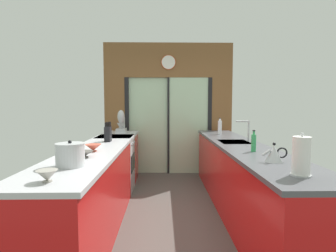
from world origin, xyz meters
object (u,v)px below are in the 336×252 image
stock_pot (70,155)px  soap_bottle_near (254,142)px  paper_towel_roll (301,156)px  oven_range (115,164)px  mixing_bowl_mid (84,154)px  kettle (274,154)px  knife_block (108,134)px  soap_bottle_far (220,127)px  mixing_bowl_far (93,148)px  stand_mixer (121,124)px  mixing_bowl_near (47,176)px

stock_pot → soap_bottle_near: size_ratio=1.00×
stock_pot → paper_towel_roll: 1.81m
oven_range → mixing_bowl_mid: size_ratio=4.99×
kettle → soap_bottle_near: soap_bottle_near is taller
oven_range → knife_block: size_ratio=3.27×
stock_pot → soap_bottle_near: 1.91m
stock_pot → soap_bottle_far: 3.02m
mixing_bowl_far → knife_block: 0.80m
soap_bottle_near → kettle: bearing=-89.8°
mixing_bowl_mid → paper_towel_roll: paper_towel_roll is taller
knife_block → kettle: size_ratio=1.20×
mixing_bowl_mid → mixing_bowl_far: mixing_bowl_far is taller
stand_mixer → soap_bottle_near: bearing=-49.0°
stand_mixer → mixing_bowl_near: bearing=-90.0°
mixing_bowl_near → mixing_bowl_far: bearing=90.0°
mixing_bowl_far → oven_range: bearing=90.7°
kettle → paper_towel_roll: size_ratio=0.74×
mixing_bowl_near → mixing_bowl_mid: bearing=90.0°
stand_mixer → soap_bottle_far: size_ratio=1.45×
mixing_bowl_mid → kettle: kettle is taller
mixing_bowl_mid → mixing_bowl_far: size_ratio=1.04×
mixing_bowl_far → paper_towel_roll: 2.07m
mixing_bowl_mid → soap_bottle_far: (1.78, 2.06, 0.09)m
knife_block → stand_mixer: size_ratio=0.67×
kettle → paper_towel_roll: paper_towel_roll is taller
mixing_bowl_far → knife_block: bearing=90.0°
mixing_bowl_far → knife_block: (0.00, 0.80, 0.07)m
mixing_bowl_mid → stand_mixer: 2.35m
stand_mixer → soap_bottle_far: bearing=-9.2°
mixing_bowl_far → kettle: 1.88m
soap_bottle_far → oven_range: bearing=-171.7°
mixing_bowl_near → stock_pot: 0.45m
kettle → knife_block: bearing=142.1°
mixing_bowl_far → stock_pot: bearing=-90.0°
mixing_bowl_near → soap_bottle_near: size_ratio=0.59×
paper_towel_roll → mixing_bowl_far: bearing=149.2°
mixing_bowl_near → soap_bottle_near: soap_bottle_near is taller
stock_pot → stand_mixer: bearing=90.0°
stand_mixer → soap_bottle_near: 2.71m
soap_bottle_far → knife_block: bearing=-152.9°
kettle → mixing_bowl_near: bearing=-161.6°
mixing_bowl_near → soap_bottle_far: 3.40m
oven_range → stock_pot: bearing=-89.5°
mixing_bowl_near → stock_pot: stock_pot is taller
mixing_bowl_mid → stock_pot: size_ratio=0.77×
mixing_bowl_near → oven_range: bearing=90.4°
oven_range → paper_towel_roll: 3.14m
mixing_bowl_near → soap_bottle_near: bearing=32.5°
mixing_bowl_near → knife_block: size_ratio=0.51×
stand_mixer → mixing_bowl_mid: bearing=-90.0°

